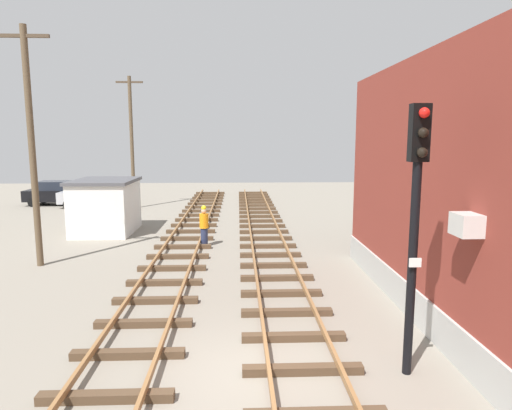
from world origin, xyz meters
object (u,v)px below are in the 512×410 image
at_px(utility_pole_far, 132,141).
at_px(utility_pole_near, 32,144).
at_px(parked_car_silver, 91,195).
at_px(signal_mast, 415,210).
at_px(parked_car_black, 56,193).
at_px(track_worker_foreground, 204,226).
at_px(control_hut, 106,206).

bearing_deg(utility_pole_far, utility_pole_near, -91.21).
xyz_separation_m(parked_car_silver, utility_pole_near, (2.87, -14.84, 3.71)).
bearing_deg(signal_mast, utility_pole_far, 115.48).
xyz_separation_m(parked_car_silver, parked_car_black, (-2.93, 1.19, 0.00)).
xyz_separation_m(parked_car_silver, track_worker_foreground, (8.92, -12.05, 0.03)).
relative_size(parked_car_black, utility_pole_near, 0.48).
bearing_deg(utility_pole_near, parked_car_silver, 100.94).
distance_m(parked_car_black, track_worker_foreground, 17.77).
bearing_deg(utility_pole_far, signal_mast, -64.52).
bearing_deg(track_worker_foreground, utility_pole_near, -155.21).
height_order(parked_car_silver, track_worker_foreground, track_worker_foreground).
distance_m(control_hut, parked_car_black, 11.97).
distance_m(parked_car_black, utility_pole_far, 7.41).
xyz_separation_m(signal_mast, utility_pole_near, (-11.06, 8.34, 1.19)).
height_order(signal_mast, parked_car_silver, signal_mast).
xyz_separation_m(control_hut, track_worker_foreground, (5.29, -3.24, -0.46)).
bearing_deg(track_worker_foreground, control_hut, 148.55).
bearing_deg(track_worker_foreground, utility_pole_far, 116.72).
relative_size(parked_car_silver, track_worker_foreground, 2.25).
bearing_deg(control_hut, parked_car_silver, 112.40).
relative_size(signal_mast, track_worker_foreground, 2.92).
bearing_deg(parked_car_silver, utility_pole_far, -10.95).
distance_m(signal_mast, parked_car_black, 29.74).
bearing_deg(parked_car_silver, control_hut, -67.60).
bearing_deg(parked_car_silver, signal_mast, -59.00).
relative_size(parked_car_black, utility_pole_far, 0.47).
bearing_deg(control_hut, parked_car_black, 123.29).
xyz_separation_m(parked_car_black, utility_pole_near, (5.80, -16.03, 3.71)).
bearing_deg(parked_car_silver, utility_pole_near, -79.06).
height_order(signal_mast, utility_pole_far, utility_pole_far).
bearing_deg(parked_car_black, utility_pole_near, -70.10).
height_order(signal_mast, utility_pole_near, utility_pole_near).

